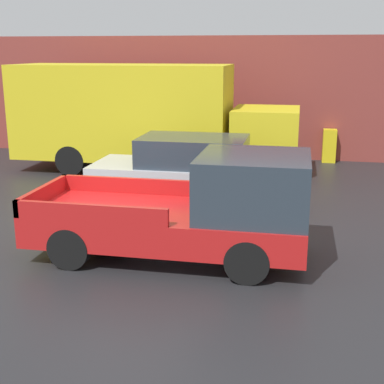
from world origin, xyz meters
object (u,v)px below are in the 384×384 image
object	(u,v)px
car	(190,170)
newspaper_box	(329,146)
pickup_truck	(197,210)
delivery_truck	(142,115)

from	to	relation	value
car	newspaper_box	bearing A→B (deg)	57.99
pickup_truck	delivery_truck	size ratio (longest dim) A/B	0.57
delivery_truck	newspaper_box	xyz separation A→B (m)	(5.93, 2.54, -1.21)
delivery_truck	pickup_truck	bearing A→B (deg)	-66.10
pickup_truck	delivery_truck	xyz separation A→B (m)	(-3.12, 7.04, 0.84)
pickup_truck	newspaper_box	xyz separation A→B (m)	(2.81, 9.57, -0.36)
car	delivery_truck	world-z (taller)	delivery_truck
pickup_truck	newspaper_box	bearing A→B (deg)	73.64
pickup_truck	delivery_truck	world-z (taller)	delivery_truck
car	delivery_truck	bearing A→B (deg)	123.32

